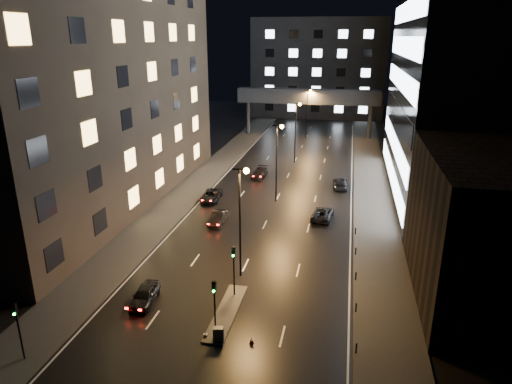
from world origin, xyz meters
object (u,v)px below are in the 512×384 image
Objects in this scene: car_away_c at (211,196)px; utility_cabinet at (218,334)px; car_away_a at (145,295)px; car_away_d at (260,173)px; car_toward_a at (323,214)px; car_toward_b at (340,183)px; car_away_b at (218,218)px.

car_away_c is 4.39× the size of utility_cabinet.
car_away_a is 0.85× the size of car_away_c.
utility_cabinet is (9.09, -28.23, 0.03)m from car_away_c.
car_away_a is 36.17m from car_away_d.
car_toward_b reaches higher than car_toward_a.
car_away_a reaches higher than car_away_b.
car_away_a is 24.65m from car_toward_a.
car_away_d is at bearing 87.75° from car_away_b.
utility_cabinet is at bearing 83.09° from car_toward_a.
car_toward_b is at bearing 60.73° from car_away_a.
car_away_c is 0.99× the size of car_toward_b.
car_toward_b reaches higher than car_away_a.
car_toward_b is at bearing -9.50° from car_away_d.
car_away_b is 3.81× the size of utility_cabinet.
car_away_b is at bearing 80.35° from car_away_a.
car_away_b reaches higher than car_away_c.
car_away_b is 12.31m from car_toward_a.
car_away_a is 17.24m from car_away_b.
car_away_a is at bearing -90.55° from car_away_d.
car_away_c is at bearing 25.28° from car_toward_b.
car_away_a is at bearing 64.34° from car_toward_a.
car_away_d is (2.39, 36.09, -0.03)m from car_away_a.
car_away_a reaches higher than car_toward_a.
utility_cabinet is at bearing -76.21° from car_away_c.
car_away_d is 0.96× the size of car_toward_a.
car_away_d is 40.14m from utility_cabinet.
car_away_b is 0.87× the size of car_away_c.
car_away_b reaches higher than car_toward_a.
car_away_b is at bearing 47.30° from car_toward_b.
utility_cabinet is (-5.68, -24.73, 0.03)m from car_toward_a.
utility_cabinet is at bearing 75.79° from car_toward_b.
car_away_c is at bearing -7.32° from car_toward_a.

